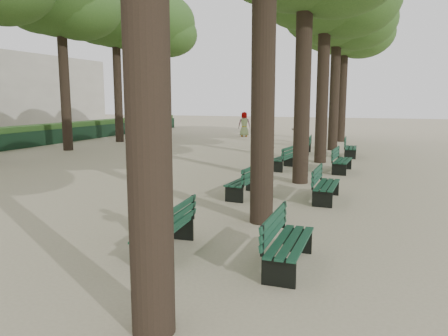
% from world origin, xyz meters
% --- Properties ---
extents(ground, '(120.00, 120.00, 0.00)m').
position_xyz_m(ground, '(0.00, 0.00, 0.00)').
color(ground, tan).
rests_on(ground, ground).
extents(tree_central_4, '(6.00, 6.00, 9.95)m').
position_xyz_m(tree_central_4, '(1.50, 18.00, 7.65)').
color(tree_central_4, '#33261C').
rests_on(tree_central_4, ground).
extents(tree_central_5, '(6.00, 6.00, 9.95)m').
position_xyz_m(tree_central_5, '(1.50, 23.00, 7.65)').
color(tree_central_5, '#33261C').
rests_on(tree_central_5, ground).
extents(tree_far_4, '(6.00, 6.00, 10.45)m').
position_xyz_m(tree_far_4, '(-12.00, 18.00, 8.14)').
color(tree_far_4, '#33261C').
rests_on(tree_far_4, ground).
extents(tree_far_5, '(6.00, 6.00, 10.45)m').
position_xyz_m(tree_far_5, '(-12.00, 23.00, 8.14)').
color(tree_far_5, '#33261C').
rests_on(tree_far_5, ground).
extents(bench_left_0, '(0.70, 1.84, 0.92)m').
position_xyz_m(bench_left_0, '(0.37, 0.48, 0.27)').
color(bench_left_0, black).
rests_on(bench_left_0, ground).
extents(bench_left_1, '(0.70, 1.84, 0.92)m').
position_xyz_m(bench_left_1, '(0.37, 5.39, 0.27)').
color(bench_left_1, black).
rests_on(bench_left_1, ground).
extents(bench_left_2, '(0.80, 1.86, 0.92)m').
position_xyz_m(bench_left_2, '(0.37, 10.58, 0.27)').
color(bench_left_2, black).
rests_on(bench_left_2, ground).
extents(bench_left_3, '(0.74, 1.85, 0.92)m').
position_xyz_m(bench_left_3, '(0.37, 15.74, 0.27)').
color(bench_left_3, black).
rests_on(bench_left_3, ground).
extents(bench_right_0, '(0.57, 1.80, 0.92)m').
position_xyz_m(bench_right_0, '(2.63, 0.54, 0.27)').
color(bench_right_0, black).
rests_on(bench_right_0, ground).
extents(bench_right_1, '(0.59, 1.81, 0.92)m').
position_xyz_m(bench_right_1, '(2.63, 5.64, 0.27)').
color(bench_right_1, black).
rests_on(bench_right_1, ground).
extents(bench_right_2, '(0.66, 1.83, 0.92)m').
position_xyz_m(bench_right_2, '(2.63, 10.66, 0.27)').
color(bench_right_2, black).
rests_on(bench_right_2, ground).
extents(bench_right_3, '(0.65, 1.82, 0.92)m').
position_xyz_m(bench_right_3, '(2.63, 15.32, 0.27)').
color(bench_right_3, black).
rests_on(bench_right_3, ground).
extents(man_with_map, '(0.69, 0.71, 1.61)m').
position_xyz_m(man_with_map, '(-0.05, 1.07, 0.80)').
color(man_with_map, black).
rests_on(man_with_map, ground).
extents(pedestrian_d, '(0.95, 0.60, 1.81)m').
position_xyz_m(pedestrian_d, '(-5.53, 24.45, 0.91)').
color(pedestrian_d, '#262628').
rests_on(pedestrian_d, ground).
extents(pedestrian_e, '(1.44, 1.50, 1.84)m').
position_xyz_m(pedestrian_e, '(-11.64, 21.44, 0.92)').
color(pedestrian_e, '#262628').
rests_on(pedestrian_e, ground).
extents(pedestrian_a, '(0.81, 0.51, 1.56)m').
position_xyz_m(pedestrian_a, '(-1.08, 21.54, 0.78)').
color(pedestrian_a, '#262628').
rests_on(pedestrian_a, ground).
extents(building_far, '(12.00, 16.00, 7.00)m').
position_xyz_m(building_far, '(-33.00, 30.00, 3.50)').
color(building_far, '#B7B2A3').
rests_on(building_far, ground).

